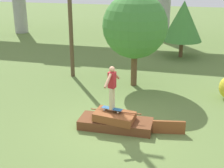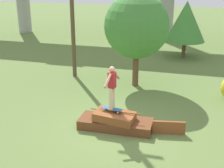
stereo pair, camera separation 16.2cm
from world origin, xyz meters
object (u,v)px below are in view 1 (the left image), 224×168
(skateboard, at_px, (112,109))
(tree_behind_left, at_px, (135,26))
(tree_behind_right, at_px, (183,21))
(skater, at_px, (112,85))

(skateboard, bearing_deg, tree_behind_left, 90.98)
(skateboard, xyz_separation_m, tree_behind_left, (-0.07, 4.37, 2.05))
(tree_behind_right, bearing_deg, tree_behind_left, -108.30)
(skater, height_order, tree_behind_left, tree_behind_left)
(skateboard, bearing_deg, skater, 0.00)
(skateboard, distance_m, skater, 0.85)
(skateboard, height_order, tree_behind_right, tree_behind_right)
(tree_behind_left, height_order, tree_behind_right, tree_behind_left)
(tree_behind_right, bearing_deg, skateboard, -100.20)
(skateboard, height_order, tree_behind_left, tree_behind_left)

